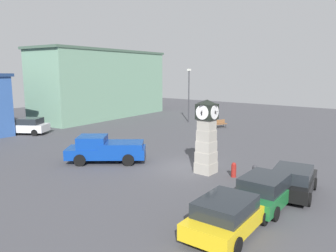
{
  "coord_description": "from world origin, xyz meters",
  "views": [
    {
      "loc": [
        -16.92,
        -12.13,
        6.25
      ],
      "look_at": [
        -0.04,
        1.3,
        2.63
      ],
      "focal_mm": 35.0,
      "sensor_mm": 36.0,
      "label": 1
    }
  ],
  "objects_px": {
    "bench": "(220,123)",
    "clock_tower": "(206,137)",
    "bollard_near_tower": "(234,170)",
    "car_navy_sedan": "(228,214)",
    "car_far_lot": "(28,126)",
    "street_lamp_far_side": "(189,92)",
    "car_by_building": "(293,180)",
    "car_near_tower": "(266,190)",
    "pickup_truck": "(106,149)",
    "bollard_mid_row": "(255,174)"
  },
  "relations": [
    {
      "from": "bench",
      "to": "clock_tower",
      "type": "bearing_deg",
      "value": -153.32
    },
    {
      "from": "bollard_near_tower",
      "to": "car_navy_sedan",
      "type": "height_order",
      "value": "car_navy_sedan"
    },
    {
      "from": "clock_tower",
      "to": "car_navy_sedan",
      "type": "bearing_deg",
      "value": -141.67
    },
    {
      "from": "bollard_near_tower",
      "to": "car_navy_sedan",
      "type": "relative_size",
      "value": 0.2
    },
    {
      "from": "car_navy_sedan",
      "to": "car_far_lot",
      "type": "distance_m",
      "value": 26.14
    },
    {
      "from": "clock_tower",
      "to": "street_lamp_far_side",
      "type": "distance_m",
      "value": 20.55
    },
    {
      "from": "car_navy_sedan",
      "to": "car_by_building",
      "type": "xyz_separation_m",
      "value": [
        5.63,
        -0.68,
        0.01
      ]
    },
    {
      "from": "bollard_near_tower",
      "to": "car_near_tower",
      "type": "relative_size",
      "value": 0.21
    },
    {
      "from": "clock_tower",
      "to": "car_navy_sedan",
      "type": "xyz_separation_m",
      "value": [
        -6.0,
        -4.74,
        -1.53
      ]
    },
    {
      "from": "bollard_near_tower",
      "to": "car_navy_sedan",
      "type": "xyz_separation_m",
      "value": [
        -6.33,
        -3.0,
        0.3
      ]
    },
    {
      "from": "car_by_building",
      "to": "clock_tower",
      "type": "bearing_deg",
      "value": 86.04
    },
    {
      "from": "car_near_tower",
      "to": "car_far_lot",
      "type": "distance_m",
      "value": 25.77
    },
    {
      "from": "car_navy_sedan",
      "to": "pickup_truck",
      "type": "distance_m",
      "value": 12.08
    },
    {
      "from": "street_lamp_far_side",
      "to": "clock_tower",
      "type": "bearing_deg",
      "value": -142.06
    },
    {
      "from": "pickup_truck",
      "to": "street_lamp_far_side",
      "type": "height_order",
      "value": "street_lamp_far_side"
    },
    {
      "from": "car_near_tower",
      "to": "pickup_truck",
      "type": "xyz_separation_m",
      "value": [
        0.42,
        11.64,
        0.15
      ]
    },
    {
      "from": "street_lamp_far_side",
      "to": "bollard_near_tower",
      "type": "bearing_deg",
      "value": -137.84
    },
    {
      "from": "car_near_tower",
      "to": "street_lamp_far_side",
      "type": "bearing_deg",
      "value": 42.93
    },
    {
      "from": "car_near_tower",
      "to": "pickup_truck",
      "type": "bearing_deg",
      "value": 87.93
    },
    {
      "from": "clock_tower",
      "to": "bollard_near_tower",
      "type": "distance_m",
      "value": 2.55
    },
    {
      "from": "car_near_tower",
      "to": "car_by_building",
      "type": "distance_m",
      "value": 2.34
    },
    {
      "from": "bollard_mid_row",
      "to": "car_far_lot",
      "type": "xyz_separation_m",
      "value": [
        -0.18,
        23.96,
        0.26
      ]
    },
    {
      "from": "clock_tower",
      "to": "pickup_truck",
      "type": "xyz_separation_m",
      "value": [
        -2.24,
        6.74,
        -1.35
      ]
    },
    {
      "from": "car_near_tower",
      "to": "car_far_lot",
      "type": "height_order",
      "value": "car_far_lot"
    },
    {
      "from": "car_far_lot",
      "to": "bench",
      "type": "distance_m",
      "value": 20.11
    },
    {
      "from": "car_navy_sedan",
      "to": "street_lamp_far_side",
      "type": "relative_size",
      "value": 0.68
    },
    {
      "from": "car_navy_sedan",
      "to": "car_near_tower",
      "type": "xyz_separation_m",
      "value": [
        3.34,
        -0.16,
        0.03
      ]
    },
    {
      "from": "clock_tower",
      "to": "street_lamp_far_side",
      "type": "bearing_deg",
      "value": 37.94
    },
    {
      "from": "pickup_truck",
      "to": "bollard_mid_row",
      "type": "bearing_deg",
      "value": -77.52
    },
    {
      "from": "clock_tower",
      "to": "car_far_lot",
      "type": "xyz_separation_m",
      "value": [
        -0.22,
        20.75,
        -1.46
      ]
    },
    {
      "from": "car_navy_sedan",
      "to": "pickup_truck",
      "type": "xyz_separation_m",
      "value": [
        3.76,
        11.48,
        0.18
      ]
    },
    {
      "from": "car_by_building",
      "to": "pickup_truck",
      "type": "bearing_deg",
      "value": 98.7
    },
    {
      "from": "car_navy_sedan",
      "to": "car_near_tower",
      "type": "distance_m",
      "value": 3.35
    },
    {
      "from": "car_by_building",
      "to": "bench",
      "type": "bearing_deg",
      "value": 40.23
    },
    {
      "from": "car_navy_sedan",
      "to": "car_by_building",
      "type": "distance_m",
      "value": 5.67
    },
    {
      "from": "car_by_building",
      "to": "pickup_truck",
      "type": "relative_size",
      "value": 0.78
    },
    {
      "from": "bollard_near_tower",
      "to": "car_navy_sedan",
      "type": "bearing_deg",
      "value": -154.61
    },
    {
      "from": "car_by_building",
      "to": "car_navy_sedan",
      "type": "bearing_deg",
      "value": 173.07
    },
    {
      "from": "car_navy_sedan",
      "to": "car_near_tower",
      "type": "bearing_deg",
      "value": -2.8
    },
    {
      "from": "bollard_mid_row",
      "to": "car_by_building",
      "type": "distance_m",
      "value": 2.25
    },
    {
      "from": "bollard_near_tower",
      "to": "car_near_tower",
      "type": "xyz_separation_m",
      "value": [
        -2.98,
        -3.17,
        0.33
      ]
    },
    {
      "from": "bollard_near_tower",
      "to": "car_navy_sedan",
      "type": "distance_m",
      "value": 7.01
    },
    {
      "from": "bollard_mid_row",
      "to": "street_lamp_far_side",
      "type": "relative_size",
      "value": 0.17
    },
    {
      "from": "street_lamp_far_side",
      "to": "bollard_mid_row",
      "type": "bearing_deg",
      "value": -135.69
    },
    {
      "from": "car_far_lot",
      "to": "pickup_truck",
      "type": "relative_size",
      "value": 0.79
    },
    {
      "from": "bollard_near_tower",
      "to": "car_near_tower",
      "type": "distance_m",
      "value": 4.36
    },
    {
      "from": "car_far_lot",
      "to": "pickup_truck",
      "type": "distance_m",
      "value": 14.16
    },
    {
      "from": "car_near_tower",
      "to": "clock_tower",
      "type": "bearing_deg",
      "value": 61.56
    },
    {
      "from": "car_far_lot",
      "to": "clock_tower",
      "type": "bearing_deg",
      "value": -89.4
    },
    {
      "from": "bollard_mid_row",
      "to": "car_by_building",
      "type": "xyz_separation_m",
      "value": [
        -0.34,
        -2.22,
        0.2
      ]
    }
  ]
}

